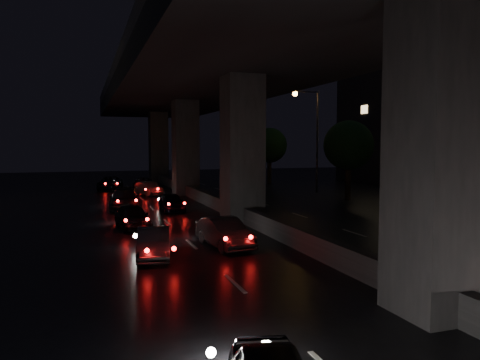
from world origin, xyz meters
TOP-DOWN VIEW (x-y plane):
  - ground at (0.00, 0.00)m, footprint 120.00×120.00m
  - viaduct at (0.00, 5.00)m, footprint 12.00×80.00m
  - median_barrier at (0.00, 5.00)m, footprint 0.45×70.00m
  - building_right_far at (27.00, 20.00)m, footprint 12.00×22.00m
  - tree_c at (11.00, 12.00)m, footprint 3.80×3.80m
  - tree_d at (11.00, 28.00)m, footprint 3.80×3.80m
  - streetlight_far at (10.97, 18.00)m, footprint 2.52×0.44m
  - car_4 at (-5.87, -1.88)m, footprint 1.67×3.50m
  - car_5 at (-2.80, -0.94)m, footprint 1.70×3.78m
  - car_6 at (-5.98, 4.69)m, footprint 1.76×3.63m
  - car_7 at (-5.79, 12.13)m, footprint 2.23×4.75m
  - car_8 at (-2.99, 10.27)m, footprint 1.39×3.43m
  - car_9 at (-3.11, 20.19)m, footprint 2.12×3.77m
  - car_10 at (-2.85, 26.20)m, footprint 2.38×4.21m
  - car_11 at (-5.91, 26.44)m, footprint 2.76×4.79m

SIDE VIEW (x-z plane):
  - ground at x=0.00m, z-range 0.00..0.00m
  - median_barrier at x=0.00m, z-range 0.00..0.85m
  - car_4 at x=-5.87m, z-range 0.00..1.11m
  - car_10 at x=-2.85m, z-range 0.00..1.11m
  - car_8 at x=-2.99m, z-range 0.00..1.17m
  - car_9 at x=-3.11m, z-range 0.00..1.18m
  - car_6 at x=-5.98m, z-range 0.00..1.20m
  - car_5 at x=-2.80m, z-range 0.00..1.21m
  - car_11 at x=-5.91m, z-range 0.00..1.26m
  - car_7 at x=-5.79m, z-range 0.00..1.34m
  - tree_c at x=11.00m, z-range 1.13..7.26m
  - tree_d at x=11.00m, z-range 1.13..7.26m
  - streetlight_far at x=10.97m, z-range 1.16..10.16m
  - building_right_far at x=27.00m, z-range 0.00..15.00m
  - viaduct at x=0.00m, z-range 3.09..13.59m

